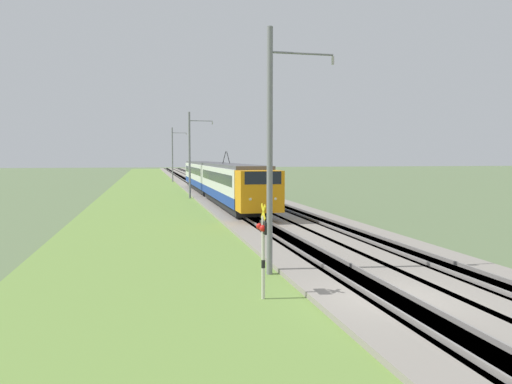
# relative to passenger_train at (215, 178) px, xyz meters

# --- Properties ---
(ground_plane) EXTENTS (400.00, 400.00, 0.00)m
(ground_plane) POSITION_rel_passenger_train_xyz_m (-37.77, 0.00, -2.30)
(ground_plane) COLOR #60754C
(ballast_main) EXTENTS (240.00, 4.40, 0.30)m
(ballast_main) POSITION_rel_passenger_train_xyz_m (12.23, 0.00, -2.15)
(ballast_main) COLOR gray
(ballast_main) RESTS_ON ground
(ballast_adjacent) EXTENTS (240.00, 4.40, 0.30)m
(ballast_adjacent) POSITION_rel_passenger_train_xyz_m (12.23, -4.08, -2.15)
(ballast_adjacent) COLOR gray
(ballast_adjacent) RESTS_ON ground
(track_main) EXTENTS (240.00, 1.57, 0.45)m
(track_main) POSITION_rel_passenger_train_xyz_m (12.23, 0.00, -2.14)
(track_main) COLOR #4C4238
(track_main) RESTS_ON ground
(track_adjacent) EXTENTS (240.00, 1.57, 0.45)m
(track_adjacent) POSITION_rel_passenger_train_xyz_m (12.23, -4.08, -2.14)
(track_adjacent) COLOR #4C4238
(track_adjacent) RESTS_ON ground
(grass_verge) EXTENTS (240.00, 11.90, 0.12)m
(grass_verge) POSITION_rel_passenger_train_xyz_m (12.23, 6.03, -2.24)
(grass_verge) COLOR olive
(grass_verge) RESTS_ON ground
(passenger_train) EXTENTS (42.43, 2.89, 4.94)m
(passenger_train) POSITION_rel_passenger_train_xyz_m (0.00, 0.00, 0.00)
(passenger_train) COLOR orange
(passenger_train) RESTS_ON ground
(crossing_signal_near) EXTENTS (0.70, 0.23, 3.04)m
(crossing_signal_near) POSITION_rel_passenger_train_xyz_m (-36.45, 3.53, -0.46)
(crossing_signal_near) COLOR beige
(crossing_signal_near) RESTS_ON ground
(catenary_mast_near) EXTENTS (0.22, 2.56, 9.11)m
(catenary_mast_near) POSITION_rel_passenger_train_xyz_m (-33.36, 2.50, 2.40)
(catenary_mast_near) COLOR slate
(catenary_mast_near) RESTS_ON ground
(catenary_mast_mid) EXTENTS (0.22, 2.56, 9.07)m
(catenary_mast_mid) POSITION_rel_passenger_train_xyz_m (1.02, 2.50, 2.38)
(catenary_mast_mid) COLOR slate
(catenary_mast_mid) RESTS_ON ground
(catenary_mast_far) EXTENTS (0.22, 2.56, 9.43)m
(catenary_mast_far) POSITION_rel_passenger_train_xyz_m (35.39, 2.50, 2.56)
(catenary_mast_far) COLOR slate
(catenary_mast_far) RESTS_ON ground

